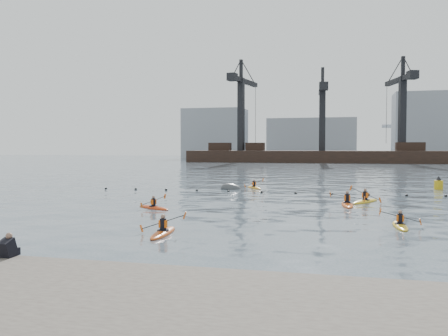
{
  "coord_description": "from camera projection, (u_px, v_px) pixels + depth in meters",
  "views": [
    {
      "loc": [
        4.67,
        -18.54,
        3.96
      ],
      "look_at": [
        -1.7,
        7.44,
        2.8
      ],
      "focal_mm": 38.0,
      "sensor_mm": 36.0,
      "label": 1
    }
  ],
  "objects": [
    {
      "name": "kayaker_3",
      "position": [
        365.0,
        201.0,
        34.18
      ],
      "size": [
        2.35,
        3.45,
        1.29
      ],
      "rotation": [
        0.0,
        0.0,
        -0.51
      ],
      "color": "yellow",
      "rests_on": "ground"
    },
    {
      "name": "mooring_buoy",
      "position": [
        231.0,
        189.0,
        45.03
      ],
      "size": [
        2.57,
        2.01,
        1.46
      ],
      "primitive_type": "ellipsoid",
      "rotation": [
        0.0,
        0.21,
        0.39
      ],
      "color": "#3A3C3F",
      "rests_on": "ground"
    },
    {
      "name": "kayaker_1",
      "position": [
        400.0,
        225.0,
        23.61
      ],
      "size": [
        2.03,
        3.01,
        1.02
      ],
      "rotation": [
        0.0,
        0.0,
        0.03
      ],
      "color": "gold",
      "rests_on": "ground"
    },
    {
      "name": "skyline",
      "position": [
        333.0,
        132.0,
        164.16
      ],
      "size": [
        141.0,
        28.0,
        22.0
      ],
      "color": "gray",
      "rests_on": "ground"
    },
    {
      "name": "float_line",
      "position": [
        279.0,
        193.0,
        41.25
      ],
      "size": [
        33.24,
        0.73,
        0.24
      ],
      "color": "black",
      "rests_on": "ground"
    },
    {
      "name": "quay",
      "position": [
        122.0,
        325.0,
        10.54
      ],
      "size": [
        18.0,
        7.12,
        1.77
      ],
      "color": "#4C443D",
      "rests_on": "ground"
    },
    {
      "name": "nav_buoy",
      "position": [
        439.0,
        185.0,
        44.71
      ],
      "size": [
        0.8,
        0.8,
        1.46
      ],
      "color": "gold",
      "rests_on": "ground"
    },
    {
      "name": "ground",
      "position": [
        221.0,
        245.0,
        19.27
      ],
      "size": [
        400.0,
        400.0,
        0.0
      ],
      "primitive_type": "plane",
      "color": "#36474F",
      "rests_on": "ground"
    },
    {
      "name": "kayaker_0",
      "position": [
        163.0,
        232.0,
        21.65
      ],
      "size": [
        2.22,
        3.26,
        1.17
      ],
      "rotation": [
        0.0,
        0.0,
        0.07
      ],
      "color": "#C24812",
      "rests_on": "ground"
    },
    {
      "name": "kayaker_2",
      "position": [
        154.0,
        207.0,
        30.71
      ],
      "size": [
        2.86,
        2.02,
        0.99
      ],
      "rotation": [
        0.0,
        0.0,
        1.04
      ],
      "color": "#C43A12",
      "rests_on": "ground"
    },
    {
      "name": "kayaker_5",
      "position": [
        254.0,
        187.0,
        46.13
      ],
      "size": [
        2.16,
        2.82,
        1.07
      ],
      "rotation": [
        0.0,
        0.0,
        0.59
      ],
      "color": "orange",
      "rests_on": "ground"
    },
    {
      "name": "kayaker_4",
      "position": [
        347.0,
        204.0,
        32.35
      ],
      "size": [
        2.42,
        3.59,
        1.14
      ],
      "rotation": [
        0.0,
        0.0,
        3.21
      ],
      "color": "#F25A16",
      "rests_on": "ground"
    },
    {
      "name": "barge_pier",
      "position": [
        321.0,
        155.0,
        125.97
      ],
      "size": [
        72.0,
        19.3,
        29.5
      ],
      "color": "black",
      "rests_on": "ground"
    }
  ]
}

